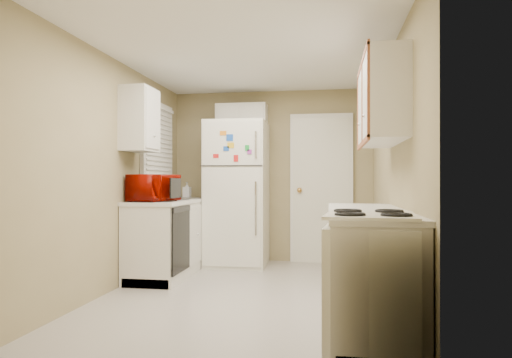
# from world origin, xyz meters

# --- Properties ---
(floor) EXTENTS (3.80, 3.80, 0.00)m
(floor) POSITION_xyz_m (0.00, 0.00, 0.00)
(floor) COLOR beige
(floor) RESTS_ON ground
(ceiling) EXTENTS (3.80, 3.80, 0.00)m
(ceiling) POSITION_xyz_m (0.00, 0.00, 2.40)
(ceiling) COLOR white
(ceiling) RESTS_ON floor
(wall_left) EXTENTS (3.80, 3.80, 0.00)m
(wall_left) POSITION_xyz_m (-1.40, 0.00, 1.20)
(wall_left) COLOR tan
(wall_left) RESTS_ON floor
(wall_right) EXTENTS (3.80, 3.80, 0.00)m
(wall_right) POSITION_xyz_m (1.40, 0.00, 1.20)
(wall_right) COLOR tan
(wall_right) RESTS_ON floor
(wall_back) EXTENTS (2.80, 2.80, 0.00)m
(wall_back) POSITION_xyz_m (0.00, 1.90, 1.20)
(wall_back) COLOR tan
(wall_back) RESTS_ON floor
(wall_front) EXTENTS (2.80, 2.80, 0.00)m
(wall_front) POSITION_xyz_m (0.00, -1.90, 1.20)
(wall_front) COLOR tan
(wall_front) RESTS_ON floor
(left_counter) EXTENTS (0.60, 1.80, 0.90)m
(left_counter) POSITION_xyz_m (-1.10, 0.90, 0.45)
(left_counter) COLOR silver
(left_counter) RESTS_ON floor
(dishwasher) EXTENTS (0.03, 0.58, 0.72)m
(dishwasher) POSITION_xyz_m (-0.81, 0.30, 0.49)
(dishwasher) COLOR black
(dishwasher) RESTS_ON floor
(sink) EXTENTS (0.54, 0.74, 0.16)m
(sink) POSITION_xyz_m (-1.10, 1.05, 0.86)
(sink) COLOR gray
(sink) RESTS_ON left_counter
(microwave) EXTENTS (0.59, 0.42, 0.36)m
(microwave) POSITION_xyz_m (-1.13, 0.33, 1.05)
(microwave) COLOR #890900
(microwave) RESTS_ON left_counter
(soap_bottle) EXTENTS (0.10, 0.10, 0.21)m
(soap_bottle) POSITION_xyz_m (-1.15, 1.60, 1.00)
(soap_bottle) COLOR silver
(soap_bottle) RESTS_ON left_counter
(window_blinds) EXTENTS (0.10, 0.98, 1.08)m
(window_blinds) POSITION_xyz_m (-1.36, 1.05, 1.60)
(window_blinds) COLOR silver
(window_blinds) RESTS_ON wall_left
(upper_cabinet_left) EXTENTS (0.30, 0.45, 0.70)m
(upper_cabinet_left) POSITION_xyz_m (-1.25, 0.22, 1.80)
(upper_cabinet_left) COLOR silver
(upper_cabinet_left) RESTS_ON wall_left
(refrigerator) EXTENTS (0.80, 0.78, 1.92)m
(refrigerator) POSITION_xyz_m (-0.41, 1.50, 0.96)
(refrigerator) COLOR silver
(refrigerator) RESTS_ON floor
(cabinet_over_fridge) EXTENTS (0.70, 0.30, 0.40)m
(cabinet_over_fridge) POSITION_xyz_m (-0.40, 1.75, 2.00)
(cabinet_over_fridge) COLOR silver
(cabinet_over_fridge) RESTS_ON wall_back
(interior_door) EXTENTS (0.86, 0.06, 2.08)m
(interior_door) POSITION_xyz_m (0.70, 1.86, 1.02)
(interior_door) COLOR silver
(interior_door) RESTS_ON floor
(right_counter) EXTENTS (0.60, 2.00, 0.90)m
(right_counter) POSITION_xyz_m (1.10, -0.80, 0.45)
(right_counter) COLOR silver
(right_counter) RESTS_ON floor
(stove) EXTENTS (0.63, 0.75, 0.85)m
(stove) POSITION_xyz_m (1.07, -1.44, 0.42)
(stove) COLOR silver
(stove) RESTS_ON floor
(upper_cabinet_right) EXTENTS (0.30, 1.20, 0.70)m
(upper_cabinet_right) POSITION_xyz_m (1.25, -0.50, 1.80)
(upper_cabinet_right) COLOR silver
(upper_cabinet_right) RESTS_ON wall_right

